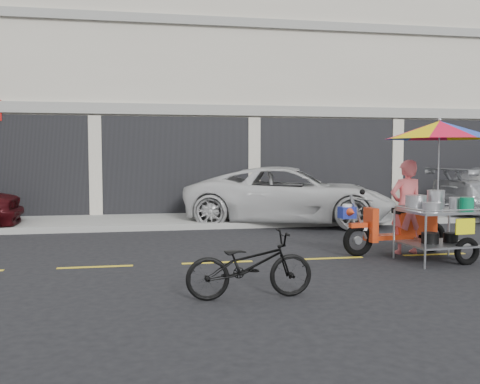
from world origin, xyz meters
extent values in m
plane|color=black|center=(0.00, 0.00, 0.00)|extent=(90.00, 90.00, 0.00)
cube|color=gray|center=(0.00, 5.50, 0.07)|extent=(45.00, 3.00, 0.15)
cube|color=beige|center=(0.00, 10.50, 4.00)|extent=(36.00, 8.00, 8.00)
cube|color=black|center=(0.00, 6.47, 1.45)|extent=(35.28, 0.06, 2.90)
cube|color=gray|center=(0.00, 6.45, 3.10)|extent=(36.00, 0.12, 0.30)
cube|color=gray|center=(0.00, 6.45, 5.60)|extent=(36.00, 0.12, 0.25)
cube|color=gold|center=(0.00, 0.00, 0.00)|extent=(42.00, 0.10, 0.01)
imported|color=silver|center=(0.59, 4.70, 0.75)|extent=(5.94, 4.11, 1.51)
imported|color=black|center=(-1.91, -2.30, 0.43)|extent=(1.64, 0.60, 0.85)
torus|color=black|center=(0.57, 0.12, 0.29)|extent=(0.59, 0.16, 0.58)
torus|color=black|center=(2.09, 0.26, 0.29)|extent=(0.59, 0.16, 0.58)
cylinder|color=#9EA0A5|center=(0.57, 0.12, 0.29)|extent=(0.15, 0.07, 0.14)
cylinder|color=#9EA0A5|center=(2.09, 0.26, 0.29)|extent=(0.15, 0.07, 0.14)
cube|color=red|center=(0.57, 0.12, 0.56)|extent=(0.34, 0.15, 0.08)
cylinder|color=#9EA0A5|center=(0.57, 0.12, 0.71)|extent=(0.37, 0.08, 0.82)
cube|color=red|center=(0.82, 0.14, 0.56)|extent=(0.15, 0.36, 0.61)
cube|color=red|center=(1.28, 0.18, 0.33)|extent=(0.84, 0.36, 0.08)
cube|color=red|center=(1.73, 0.22, 0.56)|extent=(0.78, 0.33, 0.41)
cube|color=black|center=(1.63, 0.22, 0.79)|extent=(0.68, 0.30, 0.10)
cylinder|color=#9EA0A5|center=(0.69, 0.13, 1.02)|extent=(0.09, 0.56, 0.04)
sphere|color=black|center=(0.73, 0.34, 1.14)|extent=(0.10, 0.10, 0.10)
cylinder|color=white|center=(0.69, 0.13, 0.49)|extent=(0.13, 0.13, 0.05)
cube|color=navy|center=(0.34, 0.10, 0.79)|extent=(0.28, 0.25, 0.20)
cylinder|color=white|center=(0.34, 0.10, 0.92)|extent=(0.18, 0.18, 0.05)
cone|color=red|center=(0.36, -0.07, 0.81)|extent=(0.20, 0.24, 0.18)
torus|color=black|center=(2.04, -0.92, 0.22)|extent=(0.48, 0.14, 0.47)
cylinder|color=#9EA0A5|center=(1.19, -1.10, 0.43)|extent=(0.04, 0.04, 0.87)
cylinder|color=#9EA0A5|center=(1.11, -0.19, 0.43)|extent=(0.04, 0.04, 0.87)
cylinder|color=#9EA0A5|center=(2.22, -0.09, 0.43)|extent=(0.04, 0.04, 0.87)
cube|color=#9EA0A5|center=(1.70, -0.60, 0.31)|extent=(1.20, 1.01, 0.03)
cube|color=#9EA0A5|center=(1.70, -0.60, 0.87)|extent=(1.20, 1.01, 0.04)
cylinder|color=#9EA0A5|center=(1.74, -1.05, 0.93)|extent=(1.12, 0.12, 0.02)
cylinder|color=#9EA0A5|center=(1.66, -0.14, 0.93)|extent=(1.12, 0.12, 0.02)
cylinder|color=#9EA0A5|center=(1.15, -0.65, 0.93)|extent=(0.10, 0.92, 0.02)
cylinder|color=#9EA0A5|center=(2.26, -0.55, 0.93)|extent=(0.10, 0.92, 0.02)
cylinder|color=#9EA0A5|center=(1.66, -0.14, 0.31)|extent=(0.11, 0.76, 0.04)
cylinder|color=#9EA0A5|center=(1.66, -0.14, 0.81)|extent=(0.11, 0.76, 0.04)
cube|color=yellow|center=(1.90, -1.07, 0.66)|extent=(0.36, 0.05, 0.25)
cylinder|color=#B7B7BC|center=(1.38, -0.42, 1.00)|extent=(0.38, 0.38, 0.22)
cylinder|color=#B7B7BC|center=(1.79, -0.36, 1.04)|extent=(0.32, 0.32, 0.30)
cylinder|color=#B7B7BC|center=(2.09, -0.51, 0.98)|extent=(0.25, 0.25, 0.18)
cylinder|color=#B7B7BC|center=(1.47, -0.80, 0.95)|extent=(0.33, 0.33, 0.13)
cylinder|color=#056D42|center=(2.08, -0.82, 1.00)|extent=(0.24, 0.24, 0.22)
cylinder|color=black|center=(1.55, -0.61, 0.41)|extent=(0.31, 0.31, 0.18)
cylinder|color=black|center=(1.96, -0.57, 0.40)|extent=(0.26, 0.26, 0.16)
cylinder|color=#9EA0A5|center=(1.75, -0.49, 1.63)|extent=(0.03, 0.03, 1.53)
sphere|color=#9EA0A5|center=(1.75, -0.49, 2.41)|extent=(0.06, 0.06, 0.06)
imported|color=#E36265|center=(1.53, 0.21, 0.86)|extent=(0.66, 0.47, 1.73)
camera|label=1|loc=(-3.24, -8.84, 1.82)|focal=40.00mm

